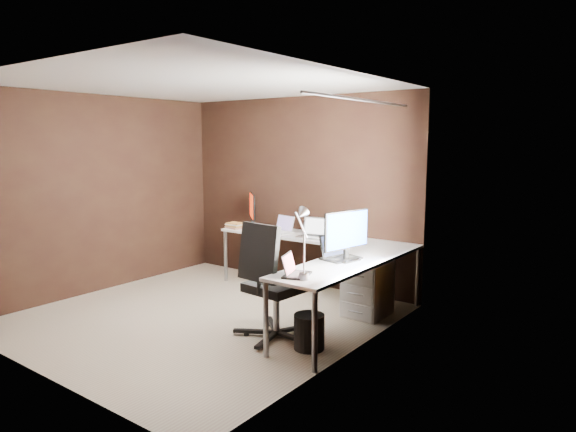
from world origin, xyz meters
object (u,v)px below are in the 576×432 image
object	(u,v)px
drawer_pedestal	(368,288)
desk_lamp	(302,233)
monitor_right	(347,233)
wastebasket	(309,332)
book_stack	(235,226)
laptop_silver	(314,233)
laptop_white	(282,229)
laptop_black_big	(338,253)
office_chair	(273,304)
monitor_left	(252,208)
laptop_black_small	(294,271)

from	to	relation	value
drawer_pedestal	desk_lamp	size ratio (longest dim) A/B	0.96
monitor_right	wastebasket	xyz separation A→B (m)	(-0.03, -0.61, -0.85)
book_stack	monitor_right	bearing A→B (deg)	-19.49
drawer_pedestal	laptop_silver	distance (m)	1.09
monitor_right	wastebasket	world-z (taller)	monitor_right
laptop_white	monitor_right	bearing A→B (deg)	-20.40
laptop_black_big	desk_lamp	size ratio (longest dim) A/B	0.69
office_chair	monitor_left	bearing A→B (deg)	140.63
monitor_right	laptop_silver	size ratio (longest dim) A/B	1.58
laptop_white	monitor_left	bearing A→B (deg)	-175.02
office_chair	book_stack	bearing A→B (deg)	146.81
laptop_silver	office_chair	world-z (taller)	office_chair
laptop_black_small	desk_lamp	bearing A→B (deg)	-109.72
office_chair	wastebasket	world-z (taller)	office_chair
desk_lamp	wastebasket	distance (m)	0.98
drawer_pedestal	wastebasket	size ratio (longest dim) A/B	1.82
monitor_right	desk_lamp	xyz separation A→B (m)	(0.01, -0.78, 0.11)
drawer_pedestal	office_chair	xyz separation A→B (m)	(-0.42, -1.17, 0.04)
drawer_pedestal	monitor_left	distance (m)	2.18
laptop_white	laptop_silver	bearing A→B (deg)	6.50
laptop_black_small	monitor_right	bearing A→B (deg)	-25.14
wastebasket	drawer_pedestal	bearing A→B (deg)	90.86
monitor_left	wastebasket	world-z (taller)	monitor_left
laptop_black_small	office_chair	size ratio (longest dim) A/B	0.30
laptop_silver	laptop_black_small	size ratio (longest dim) A/B	1.12
drawer_pedestal	wastebasket	world-z (taller)	drawer_pedestal
drawer_pedestal	laptop_white	distance (m)	1.57
laptop_silver	laptop_black_big	world-z (taller)	laptop_black_big
monitor_right	desk_lamp	bearing A→B (deg)	-168.07
laptop_silver	drawer_pedestal	bearing A→B (deg)	-24.88
laptop_silver	wastebasket	distance (m)	1.86
monitor_left	wastebasket	size ratio (longest dim) A/B	1.44
monitor_right	desk_lamp	distance (m)	0.79
drawer_pedestal	laptop_black_big	xyz separation A→B (m)	(-0.06, -0.54, 0.48)
office_chair	wastebasket	xyz separation A→B (m)	(0.43, -0.01, -0.17)
monitor_right	book_stack	world-z (taller)	monitor_right
monitor_left	wastebasket	bearing A→B (deg)	7.18
monitor_left	monitor_right	world-z (taller)	monitor_right
monitor_right	book_stack	size ratio (longest dim) A/B	2.28
laptop_black_big	monitor_right	bearing A→B (deg)	-93.26
laptop_white	laptop_black_big	xyz separation A→B (m)	(1.40, -0.89, 0.01)
laptop_black_small	wastebasket	size ratio (longest dim) A/B	1.05
laptop_black_big	book_stack	distance (m)	2.23
monitor_left	laptop_black_small	size ratio (longest dim) A/B	1.37
wastebasket	laptop_black_small	bearing A→B (deg)	-105.36
office_chair	wastebasket	bearing A→B (deg)	3.09
laptop_black_big	laptop_black_small	size ratio (longest dim) A/B	1.24
laptop_white	laptop_black_small	xyz separation A→B (m)	(1.42, -1.70, -0.00)
laptop_black_small	wastebasket	world-z (taller)	laptop_black_small
drawer_pedestal	laptop_black_small	world-z (taller)	laptop_black_small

